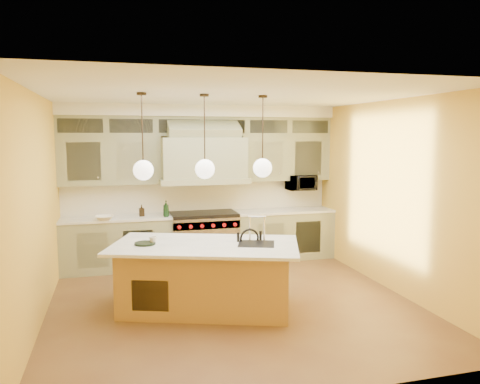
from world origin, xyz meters
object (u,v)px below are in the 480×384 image
object	(u,v)px
range	(204,238)
kitchen_island	(206,275)
counter_stool	(252,265)
microwave	(301,183)

from	to	relation	value
range	kitchen_island	world-z (taller)	kitchen_island
range	kitchen_island	size ratio (longest dim) A/B	0.44
kitchen_island	counter_stool	size ratio (longest dim) A/B	2.52
counter_stool	range	bearing A→B (deg)	93.14
microwave	counter_stool	bearing A→B (deg)	-124.60
counter_stool	microwave	bearing A→B (deg)	53.54
range	kitchen_island	xyz separation A→B (m)	(-0.40, -2.25, -0.01)
range	counter_stool	distance (m)	2.43
range	counter_stool	bearing A→B (deg)	-85.00
microwave	range	bearing A→B (deg)	-176.88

